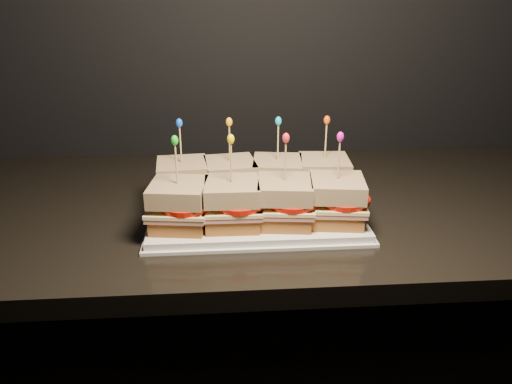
{
  "coord_description": "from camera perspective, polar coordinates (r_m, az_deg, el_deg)",
  "views": [
    {
      "loc": [
        0.55,
        0.77,
        1.34
      ],
      "look_at": [
        0.61,
        1.6,
        0.98
      ],
      "focal_mm": 35.0,
      "sensor_mm": 36.0,
      "label": 1
    }
  ],
  "objects": [
    {
      "name": "sandwich_6_cheese",
      "position": [
        0.86,
        3.26,
        -1.36
      ],
      "size": [
        0.11,
        0.11,
        0.01
      ],
      "primitive_type": "cube",
      "rotation": [
        0.0,
        0.0,
        -0.11
      ],
      "color": "#F8E496",
      "rests_on": "sandwich_6_ham"
    },
    {
      "name": "sandwich_1_frill",
      "position": [
        0.92,
        -3.09,
        8.0
      ],
      "size": [
        0.01,
        0.01,
        0.02
      ],
      "primitive_type": "ellipsoid",
      "color": "#FAA110",
      "rests_on": "sandwich_1_pick"
    },
    {
      "name": "sandwich_5_frill",
      "position": [
        0.81,
        -2.91,
        6.06
      ],
      "size": [
        0.01,
        0.01,
        0.02
      ],
      "primitive_type": "ellipsoid",
      "color": "yellow",
      "rests_on": "sandwich_5_pick"
    },
    {
      "name": "sandwich_5_tomato",
      "position": [
        0.85,
        -1.94,
        -1.23
      ],
      "size": [
        0.09,
        0.09,
        0.01
      ],
      "primitive_type": "cylinder",
      "color": "red",
      "rests_on": "sandwich_5_cheese"
    },
    {
      "name": "sandwich_2_tomato",
      "position": [
        0.95,
        3.21,
        1.57
      ],
      "size": [
        0.09,
        0.09,
        0.01
      ],
      "primitive_type": "cylinder",
      "color": "red",
      "rests_on": "sandwich_2_cheese"
    },
    {
      "name": "sandwich_3_cheese",
      "position": [
        0.97,
        7.73,
        1.4
      ],
      "size": [
        0.11,
        0.1,
        0.01
      ],
      "primitive_type": "cube",
      "rotation": [
        0.0,
        0.0,
        -0.07
      ],
      "color": "#F8E496",
      "rests_on": "sandwich_3_ham"
    },
    {
      "name": "sandwich_1_tomato",
      "position": [
        0.95,
        -2.22,
        1.43
      ],
      "size": [
        0.09,
        0.09,
        0.01
      ],
      "primitive_type": "cylinder",
      "color": "red",
      "rests_on": "sandwich_1_cheese"
    },
    {
      "name": "sandwich_2_ham",
      "position": [
        0.96,
        2.44,
        0.88
      ],
      "size": [
        0.11,
        0.11,
        0.01
      ],
      "primitive_type": "cube",
      "rotation": [
        0.0,
        0.0,
        -0.13
      ],
      "color": "#B76A5E",
      "rests_on": "sandwich_2_bread_bot"
    },
    {
      "name": "sandwich_6_bread_bot",
      "position": [
        0.87,
        3.23,
        -2.77
      ],
      "size": [
        0.1,
        0.1,
        0.02
      ],
      "primitive_type": "cube",
      "rotation": [
        0.0,
        0.0,
        -0.11
      ],
      "color": "brown",
      "rests_on": "platter"
    },
    {
      "name": "sandwich_1_bread_top",
      "position": [
        0.94,
        -2.98,
        2.67
      ],
      "size": [
        0.1,
        0.1,
        0.03
      ],
      "primitive_type": "cube",
      "rotation": [
        0.0,
        0.0,
        0.13
      ],
      "color": "#512913",
      "rests_on": "sandwich_1_tomato"
    },
    {
      "name": "sandwich_0_cheese",
      "position": [
        0.96,
        -8.35,
        0.96
      ],
      "size": [
        0.11,
        0.1,
        0.01
      ],
      "primitive_type": "cube",
      "rotation": [
        0.0,
        0.0,
        0.08
      ],
      "color": "#F8E496",
      "rests_on": "sandwich_0_ham"
    },
    {
      "name": "sandwich_4_bread_bot",
      "position": [
        0.87,
        -8.7,
        -3.13
      ],
      "size": [
        0.1,
        0.1,
        0.02
      ],
      "primitive_type": "cube",
      "rotation": [
        0.0,
        0.0,
        -0.13
      ],
      "color": "brown",
      "rests_on": "platter"
    },
    {
      "name": "sandwich_7_bread_top",
      "position": [
        0.87,
        9.23,
        0.5
      ],
      "size": [
        0.1,
        0.1,
        0.03
      ],
      "primitive_type": "cube",
      "rotation": [
        0.0,
        0.0,
        -0.13
      ],
      "color": "#512913",
      "rests_on": "sandwich_7_tomato"
    },
    {
      "name": "sandwich_0_pick",
      "position": [
        0.93,
        -8.61,
        5.14
      ],
      "size": [
        0.0,
        0.0,
        0.09
      ],
      "primitive_type": "cylinder",
      "color": "tan",
      "rests_on": "sandwich_0_bread_top"
    },
    {
      "name": "sandwich_5_ham",
      "position": [
        0.86,
        -2.74,
        -1.97
      ],
      "size": [
        0.1,
        0.1,
        0.01
      ],
      "primitive_type": "cube",
      "rotation": [
        0.0,
        0.0,
        -0.02
      ],
      "color": "#B76A5E",
      "rests_on": "sandwich_5_bread_bot"
    },
    {
      "name": "sandwich_3_bread_top",
      "position": [
        0.96,
        7.82,
        2.92
      ],
      "size": [
        0.1,
        0.1,
        0.03
      ],
      "primitive_type": "cube",
      "rotation": [
        0.0,
        0.0,
        -0.07
      ],
      "color": "#512913",
      "rests_on": "sandwich_3_tomato"
    },
    {
      "name": "sandwich_0_ham",
      "position": [
        0.96,
        -8.33,
        0.57
      ],
      "size": [
        0.11,
        0.1,
        0.01
      ],
      "primitive_type": "cube",
      "rotation": [
        0.0,
        0.0,
        0.08
      ],
      "color": "#B76A5E",
      "rests_on": "sandwich_0_bread_bot"
    },
    {
      "name": "sandwich_6_bread_top",
      "position": [
        0.85,
        3.3,
        0.33
      ],
      "size": [
        0.1,
        0.1,
        0.03
      ],
      "primitive_type": "cube",
      "rotation": [
        0.0,
        0.0,
        -0.11
      ],
      "color": "#512913",
      "rests_on": "sandwich_6_tomato"
    },
    {
      "name": "sandwich_6_ham",
      "position": [
        0.86,
        3.25,
        -1.79
      ],
      "size": [
        0.11,
        0.11,
        0.01
      ],
      "primitive_type": "cube",
      "rotation": [
        0.0,
        0.0,
        -0.11
      ],
      "color": "#B76A5E",
      "rests_on": "sandwich_6_bread_bot"
    },
    {
      "name": "sandwich_0_bread_top",
      "position": [
        0.95,
        -8.45,
        2.51
      ],
      "size": [
        0.1,
        0.1,
        0.03
      ],
      "primitive_type": "cube",
      "rotation": [
        0.0,
        0.0,
        0.08
      ],
      "color": "#512913",
      "rests_on": "sandwich_0_tomato"
    },
    {
      "name": "sandwich_7_frill",
      "position": [
        0.84,
        9.62,
        6.25
      ],
      "size": [
        0.01,
        0.01,
        0.02
      ],
      "primitive_type": "ellipsoid",
      "color": "#D611A6",
      "rests_on": "sandwich_7_pick"
    },
    {
      "name": "sandwich_7_bread_bot",
      "position": [
        0.89,
        9.03,
        -2.56
      ],
      "size": [
        0.1,
        0.1,
        0.02
      ],
      "primitive_type": "cube",
      "rotation": [
        0.0,
        0.0,
        -0.13
      ],
      "color": "brown",
      "rests_on": "platter"
    },
    {
      "name": "sandwich_2_bread_bot",
      "position": [
        0.97,
        2.43,
        -0.03
      ],
      "size": [
        0.1,
        0.1,
        0.02
      ],
      "primitive_type": "cube",
      "rotation": [
        0.0,
        0.0,
        -0.13
      ],
      "color": "brown",
      "rests_on": "platter"
    },
    {
      "name": "sandwich_3_frill",
      "position": [
        0.94,
        8.11,
        8.14
      ],
      "size": [
        0.01,
        0.01,
        0.02
      ],
      "primitive_type": "ellipsoid",
      "color": "#EA4B0B",
      "rests_on": "sandwich_3_pick"
    },
    {
      "name": "sandwich_4_bread_top",
      "position": [
        0.85,
        -8.9,
        -0.01
      ],
      "size": [
        0.1,
        0.1,
        0.03
      ],
      "primitive_type": "cube",
      "rotation": [
        0.0,
        0.0,
        -0.13
      ],
      "color": "#512913",
      "rests_on": "sandwich_4_tomato"
    },
    {
      "name": "sandwich_1_pick",
      "position": [
        0.93,
        -3.03,
        5.31
      ],
      "size": [
        0.0,
        0.0,
        0.09
      ],
      "primitive_type": "cylinder",
      "color": "tan",
      "rests_on": "sandwich_1_bread_top"
    },
    {
      "name": "sandwich_1_ham",
      "position": [
        0.96,
        -2.94,
        0.73
      ],
      "size": [
        0.11,
        0.11,
        0.01
      ],
      "primitive_type": "cube",
      "rotation": [
        0.0,
        0.0,
        0.13
      ],
      "color": "#B76A5E",
      "rests_on": "sandwich_1_bread_bot"
    },
    {
      "name": "sandwich_6_frill",
      "position": [
        0.82,
        3.44,
        6.2
      ],
      "size": [
        0.01,
        0.01,
        0.02
      ],
      "primitive_type": "ellipsoid",
      "color": "red",
      "rests_on": "sandwich_6_pick"
    },
    {
      "name": "sandwich_4_cheese",
      "position": [
        0.86,
        -8.79,
        -1.72
      ],
      "size": [
        0.11,
        0.11,
        0.01
      ],
      "primitive_type": "cube",
      "rotation": [
        0.0,
        0.0,
        -0.13
      ],
      "color": "#F8E496",
      "rests_on": "sandwich_4_ham"
    },
    {
      "name": "sandwich_4_ham",
      "position": [
        0.86,
        -8.76,
        -2.14
      ],
      "size": [
        0.11,
        0.11,
        0.01
      ],
      "primitive_type": "cube",
      "rotation": [
        0.0,
        0.0,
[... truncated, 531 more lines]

